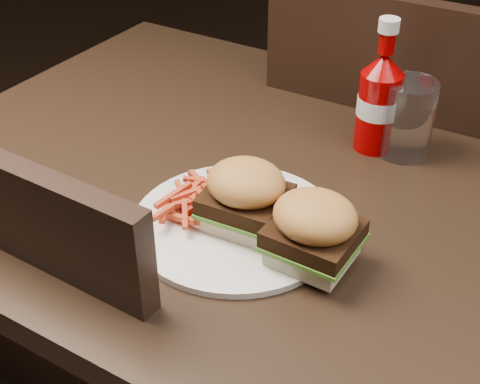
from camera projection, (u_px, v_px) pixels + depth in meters
The scene contains 8 objects.
dining_table at pixel (302, 199), 0.97m from camera, with size 1.20×0.80×0.04m, color black.
chair_far at pixel (405, 199), 1.48m from camera, with size 0.48×0.48×0.05m, color black.
plate at pixel (236, 224), 0.88m from camera, with size 0.27×0.27×0.01m, color white.
sandwich_half_a at pixel (246, 216), 0.86m from camera, with size 0.09×0.09×0.02m, color beige.
sandwich_half_b at pixel (312, 251), 0.81m from camera, with size 0.09×0.09×0.02m, color beige.
fries_pile at pixel (197, 199), 0.88m from camera, with size 0.10×0.10×0.04m, color #D14824, non-canonical shape.
ketchup_bottle at pixel (378, 113), 1.01m from camera, with size 0.06×0.06×0.13m, color #960001.
tumbler at pixel (406, 121), 1.00m from camera, with size 0.08×0.08×0.13m, color white.
Camera 1 is at (0.33, -0.72, 1.29)m, focal length 50.00 mm.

